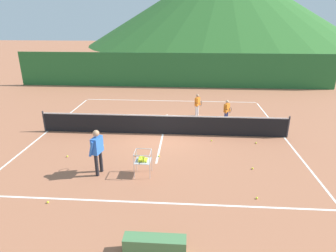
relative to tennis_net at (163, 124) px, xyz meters
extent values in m
plane|color=#A86647|center=(0.00, 0.00, -0.50)|extent=(120.00, 120.00, 0.00)
cube|color=white|center=(0.00, -5.57, -0.50)|extent=(11.59, 0.08, 0.01)
cube|color=white|center=(0.00, 6.01, -0.50)|extent=(11.59, 0.08, 0.01)
cube|color=white|center=(-5.80, 0.00, -0.50)|extent=(0.08, 11.58, 0.01)
cube|color=white|center=(5.80, 0.00, -0.50)|extent=(0.08, 11.58, 0.01)
cube|color=white|center=(0.00, 0.00, -0.50)|extent=(0.08, 6.08, 0.01)
cylinder|color=#333338|center=(-5.91, 0.00, 0.03)|extent=(0.08, 0.08, 1.05)
cylinder|color=#333338|center=(5.91, 0.00, 0.03)|extent=(0.08, 0.08, 1.05)
cube|color=black|center=(0.00, 0.00, -0.04)|extent=(11.74, 0.02, 0.92)
cube|color=white|center=(0.00, 0.00, 0.45)|extent=(11.74, 0.03, 0.06)
cylinder|color=black|center=(-2.01, -4.09, -0.08)|extent=(0.12, 0.12, 0.84)
cylinder|color=black|center=(-1.95, -3.77, -0.08)|extent=(0.12, 0.12, 0.84)
cube|color=blue|center=(-1.98, -3.93, 0.63)|extent=(0.33, 0.54, 0.59)
sphere|color=tan|center=(-1.98, -3.93, 1.08)|extent=(0.23, 0.23, 0.23)
cylinder|color=blue|center=(-2.10, -4.20, 0.60)|extent=(0.24, 0.13, 0.58)
cylinder|color=blue|center=(-1.96, -3.64, 0.59)|extent=(0.19, 0.12, 0.58)
torus|color=#262628|center=(-2.21, -3.59, 0.54)|extent=(0.08, 0.29, 0.29)
cylinder|color=black|center=(-1.97, -3.64, 0.54)|extent=(0.22, 0.07, 0.03)
cylinder|color=silver|center=(1.78, 3.01, -0.18)|extent=(0.10, 0.10, 0.64)
cylinder|color=silver|center=(1.68, 2.79, -0.18)|extent=(0.10, 0.10, 0.64)
cube|color=orange|center=(1.73, 2.90, 0.37)|extent=(0.32, 0.42, 0.45)
sphere|color=tan|center=(1.73, 2.90, 0.71)|extent=(0.18, 0.18, 0.18)
cylinder|color=orange|center=(1.87, 3.08, 0.34)|extent=(0.19, 0.13, 0.44)
cylinder|color=orange|center=(1.67, 2.68, 0.33)|extent=(0.15, 0.12, 0.44)
torus|color=#262628|center=(1.91, 2.57, 0.34)|extent=(0.14, 0.28, 0.29)
cylinder|color=black|center=(1.69, 2.68, 0.34)|extent=(0.21, 0.12, 0.03)
cylinder|color=navy|center=(3.32, 1.94, -0.19)|extent=(0.09, 0.09, 0.63)
cylinder|color=navy|center=(3.19, 1.74, -0.19)|extent=(0.09, 0.09, 0.63)
cube|color=orange|center=(3.26, 1.84, 0.35)|extent=(0.35, 0.41, 0.44)
sphere|color=#DBAD84|center=(3.26, 1.84, 0.68)|extent=(0.17, 0.17, 0.17)
cylinder|color=orange|center=(3.42, 1.99, 0.32)|extent=(0.18, 0.15, 0.43)
cylinder|color=orange|center=(3.17, 1.65, 0.32)|extent=(0.15, 0.13, 0.43)
torus|color=#262628|center=(3.39, 1.50, 0.32)|extent=(0.18, 0.26, 0.29)
cylinder|color=black|center=(3.18, 1.63, 0.32)|extent=(0.20, 0.14, 0.03)
cylinder|color=#B7B7BC|center=(-0.66, -3.60, -0.05)|extent=(0.02, 0.02, 0.89)
cylinder|color=#B7B7BC|center=(-0.10, -3.60, -0.05)|extent=(0.02, 0.02, 0.89)
cylinder|color=#B7B7BC|center=(-0.66, -4.16, -0.05)|extent=(0.02, 0.02, 0.89)
cylinder|color=#B7B7BC|center=(-0.10, -4.16, -0.05)|extent=(0.02, 0.02, 0.89)
cube|color=#B7B7BC|center=(-0.38, -3.88, 0.05)|extent=(0.56, 0.56, 0.01)
cube|color=#B7B7BC|center=(-0.38, -3.60, 0.39)|extent=(0.56, 0.02, 0.02)
cube|color=#B7B7BC|center=(-0.38, -4.16, 0.39)|extent=(0.56, 0.02, 0.02)
cube|color=#B7B7BC|center=(-0.66, -3.88, 0.39)|extent=(0.02, 0.56, 0.02)
cube|color=#B7B7BC|center=(-0.10, -3.88, 0.39)|extent=(0.02, 0.56, 0.02)
sphere|color=yellow|center=(-0.50, -4.02, 0.09)|extent=(0.07, 0.07, 0.07)
sphere|color=yellow|center=(-0.50, -3.95, 0.08)|extent=(0.07, 0.07, 0.07)
sphere|color=yellow|center=(-0.51, -3.88, 0.08)|extent=(0.07, 0.07, 0.07)
sphere|color=yellow|center=(-0.50, -3.82, 0.09)|extent=(0.07, 0.07, 0.07)
sphere|color=yellow|center=(-0.51, -3.75, 0.08)|extent=(0.07, 0.07, 0.07)
sphere|color=yellow|center=(-0.44, -4.01, 0.08)|extent=(0.07, 0.07, 0.07)
sphere|color=yellow|center=(-0.44, -3.95, 0.08)|extent=(0.07, 0.07, 0.07)
sphere|color=yellow|center=(-0.44, -3.88, 0.08)|extent=(0.07, 0.07, 0.07)
sphere|color=yellow|center=(-0.44, -3.82, 0.09)|extent=(0.07, 0.07, 0.07)
sphere|color=yellow|center=(-0.44, -3.75, 0.08)|extent=(0.07, 0.07, 0.07)
sphere|color=yellow|center=(-0.37, -4.02, 0.08)|extent=(0.07, 0.07, 0.07)
sphere|color=yellow|center=(-0.38, -3.95, 0.08)|extent=(0.07, 0.07, 0.07)
sphere|color=yellow|center=(-0.37, -3.89, 0.09)|extent=(0.07, 0.07, 0.07)
sphere|color=yellow|center=(-0.37, -3.82, 0.08)|extent=(0.07, 0.07, 0.07)
sphere|color=yellow|center=(-0.38, -3.76, 0.08)|extent=(0.07, 0.07, 0.07)
sphere|color=yellow|center=(-0.31, -4.01, 0.08)|extent=(0.07, 0.07, 0.07)
sphere|color=yellow|center=(-0.31, -3.95, 0.08)|extent=(0.07, 0.07, 0.07)
sphere|color=yellow|center=(-0.31, -3.89, 0.09)|extent=(0.07, 0.07, 0.07)
sphere|color=yellow|center=(-0.32, -3.82, 0.08)|extent=(0.07, 0.07, 0.07)
sphere|color=yellow|center=(-0.31, -3.76, 0.08)|extent=(0.07, 0.07, 0.07)
sphere|color=yellow|center=(-0.24, -4.01, 0.08)|extent=(0.07, 0.07, 0.07)
sphere|color=yellow|center=(-0.24, -3.95, 0.08)|extent=(0.07, 0.07, 0.07)
sphere|color=yellow|center=(-0.25, -3.88, 0.08)|extent=(0.07, 0.07, 0.07)
sphere|color=yellow|center=(-0.25, -3.82, 0.08)|extent=(0.07, 0.07, 0.07)
sphere|color=yellow|center=(-0.24, -3.76, 0.08)|extent=(0.07, 0.07, 0.07)
sphere|color=yellow|center=(-0.50, -4.02, 0.14)|extent=(0.07, 0.07, 0.07)
sphere|color=yellow|center=(-0.50, -3.95, 0.14)|extent=(0.07, 0.07, 0.07)
sphere|color=yellow|center=(-0.50, -3.89, 0.14)|extent=(0.07, 0.07, 0.07)
sphere|color=yellow|center=(-0.50, -3.82, 0.13)|extent=(0.07, 0.07, 0.07)
sphere|color=yellow|center=(-0.50, -3.76, 0.14)|extent=(0.07, 0.07, 0.07)
sphere|color=yellow|center=(-0.44, -4.01, 0.14)|extent=(0.07, 0.07, 0.07)
sphere|color=yellow|center=(-0.44, -3.95, 0.14)|extent=(0.07, 0.07, 0.07)
sphere|color=yellow|center=(-0.44, -3.89, 0.14)|extent=(0.07, 0.07, 0.07)
sphere|color=yellow|center=(-0.44, -3.82, 0.14)|extent=(0.07, 0.07, 0.07)
sphere|color=yellow|center=(-0.44, -3.76, 0.14)|extent=(0.07, 0.07, 0.07)
sphere|color=yellow|center=(-0.38, -4.01, 0.14)|extent=(0.07, 0.07, 0.07)
sphere|color=yellow|center=(-0.38, -3.94, 0.14)|extent=(0.07, 0.07, 0.07)
sphere|color=yellow|center=(-0.38, -3.88, 0.14)|extent=(0.07, 0.07, 0.07)
sphere|color=yellow|center=(-0.37, -3.82, 0.14)|extent=(0.07, 0.07, 0.07)
sphere|color=yellow|center=(-0.38, -3.76, 0.14)|extent=(0.07, 0.07, 0.07)
sphere|color=yellow|center=(-0.31, -4.02, 0.14)|extent=(0.07, 0.07, 0.07)
sphere|color=yellow|center=(-0.32, -3.96, 0.14)|extent=(0.07, 0.07, 0.07)
sphere|color=yellow|center=(-0.31, -3.88, 0.14)|extent=(0.07, 0.07, 0.07)
sphere|color=yellow|center=(-0.31, -3.82, 0.14)|extent=(0.07, 0.07, 0.07)
sphere|color=yellow|center=(0.05, -2.46, -0.47)|extent=(0.07, 0.07, 0.07)
sphere|color=yellow|center=(3.40, -5.15, -0.47)|extent=(0.07, 0.07, 0.07)
sphere|color=yellow|center=(4.30, -0.84, -0.47)|extent=(0.07, 0.07, 0.07)
sphere|color=yellow|center=(3.66, -3.23, -0.47)|extent=(0.07, 0.07, 0.07)
sphere|color=yellow|center=(-2.75, -2.51, -0.47)|extent=(0.07, 0.07, 0.07)
sphere|color=yellow|center=(-3.67, -2.74, -0.47)|extent=(0.07, 0.07, 0.07)
sphere|color=yellow|center=(-2.52, -1.57, -0.47)|extent=(0.07, 0.07, 0.07)
sphere|color=yellow|center=(-3.04, -5.81, -0.47)|extent=(0.07, 0.07, 0.07)
sphere|color=yellow|center=(2.31, -0.71, -0.47)|extent=(0.07, 0.07, 0.07)
sphere|color=yellow|center=(-0.88, -2.46, -0.47)|extent=(0.07, 0.07, 0.07)
cube|color=#286B33|center=(0.00, 10.20, 0.87)|extent=(25.51, 0.08, 2.75)
cube|color=#4C7F4C|center=(0.46, -7.56, -0.27)|extent=(1.50, 0.36, 0.46)
cone|color=#2D6628|center=(8.17, 52.93, 7.69)|extent=(56.33, 56.33, 16.37)
camera|label=1|loc=(1.14, -12.92, 4.82)|focal=30.67mm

